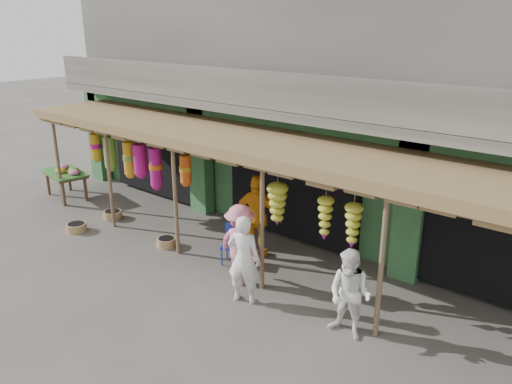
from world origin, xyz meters
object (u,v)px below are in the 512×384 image
Objects in this scene: flower_table at (66,173)px; person_shopper at (240,245)px; person_front at (244,259)px; person_right at (350,294)px; person_vendor at (258,217)px; blue_chair at (233,242)px.

person_shopper is (7.48, -0.54, 0.07)m from flower_table.
person_front is 1.11× the size of person_right.
person_vendor is at bearing 155.83° from person_right.
person_vendor reaches higher than blue_chair.
person_vendor is (-3.12, 1.36, 0.17)m from person_right.
person_front is at bearing -63.82° from blue_chair.
blue_chair is at bearing -60.88° from person_front.
blue_chair is 0.55× the size of person_right.
flower_table is 7.01m from person_vendor.
person_right is (10.10, -0.75, 0.02)m from flower_table.
person_vendor is (-1.04, 1.65, 0.08)m from person_front.
person_vendor is (6.98, 0.61, 0.19)m from flower_table.
flower_table is at bearing 2.16° from person_shopper.
person_vendor is at bearing -60.21° from person_shopper.
flower_table is 7.50m from person_shopper.
blue_chair is (6.74, 0.05, -0.29)m from flower_table.
person_vendor reaches higher than person_shopper.
person_shopper is (0.74, -0.59, 0.36)m from blue_chair.
blue_chair is 1.01m from person_shopper.
person_shopper is at bearing 5.90° from flower_table.
person_shopper is at bearing -61.83° from blue_chair.
blue_chair is 0.77m from person_vendor.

